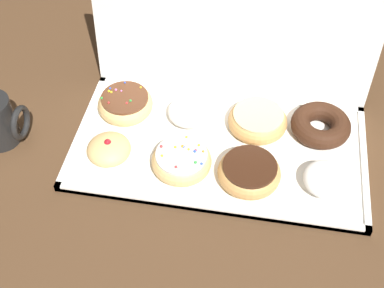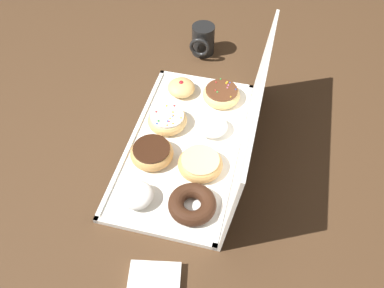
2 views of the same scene
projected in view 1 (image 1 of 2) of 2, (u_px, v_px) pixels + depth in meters
name	position (u px, v px, depth m)	size (l,w,h in m)	color
ground_plane	(219.00, 149.00, 1.02)	(3.00, 3.00, 0.00)	#4C331E
donut_box	(219.00, 148.00, 1.01)	(0.57, 0.30, 0.01)	white
box_lid_open	(233.00, 38.00, 1.02)	(0.57, 0.29, 0.01)	white
jelly_filled_donut_0	(109.00, 149.00, 0.98)	(0.08, 0.08, 0.05)	#E5B770
sprinkle_donut_1	(182.00, 160.00, 0.96)	(0.11, 0.11, 0.04)	#E5B770
chocolate_frosted_donut_2	(249.00, 172.00, 0.94)	(0.12, 0.12, 0.04)	tan
powdered_filled_donut_3	(326.00, 179.00, 0.93)	(0.08, 0.08, 0.05)	white
sprinkle_donut_4	(125.00, 104.00, 1.06)	(0.11, 0.11, 0.04)	#E5B770
powdered_filled_donut_5	(190.00, 111.00, 1.04)	(0.09, 0.09, 0.04)	white
glazed_ring_donut_6	(258.00, 120.00, 1.03)	(0.12, 0.12, 0.04)	tan
chocolate_cake_ring_donut_7	(321.00, 125.00, 1.02)	(0.12, 0.12, 0.04)	#381E11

